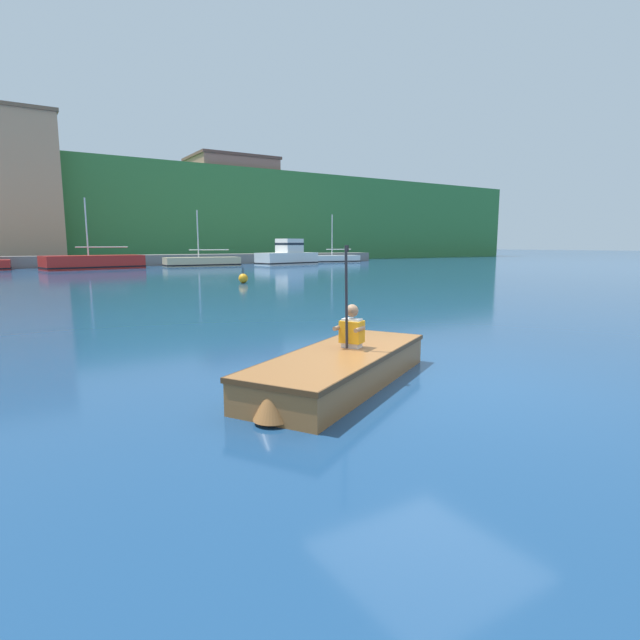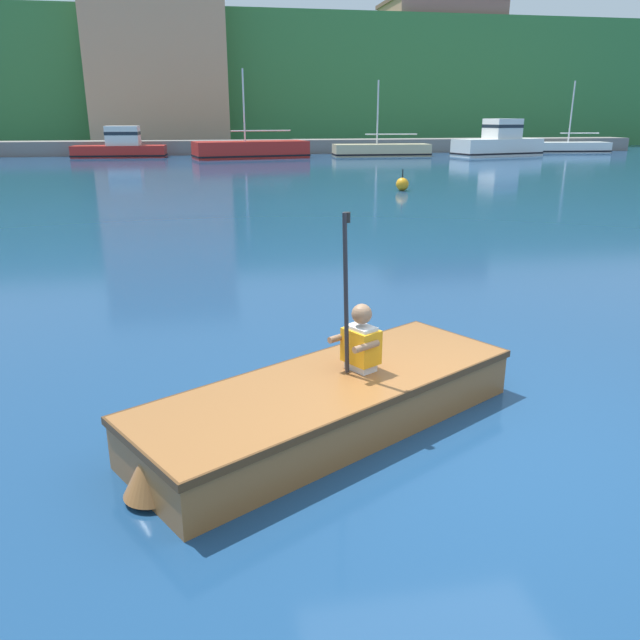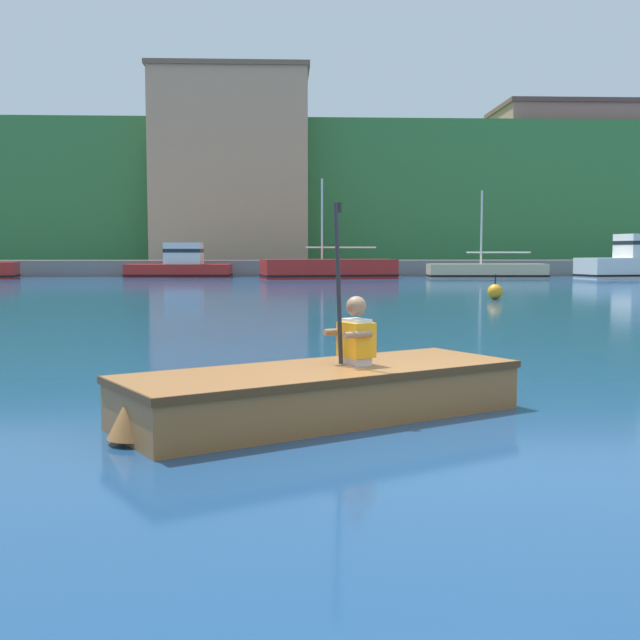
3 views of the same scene
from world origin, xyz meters
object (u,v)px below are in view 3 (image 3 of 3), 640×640
Objects in this scene: moored_boat_dock_west_end at (328,269)px; moored_boat_dock_east_inner at (180,266)px; channel_buoy at (495,292)px; moored_boat_dock_east_end at (635,263)px; person_paddler at (355,333)px; rowboat_foreground at (318,390)px; moored_boat_dock_center_near at (487,271)px.

moored_boat_dock_east_inner is at bearing 164.12° from moored_boat_dock_west_end.
moored_boat_dock_west_end is 9.93× the size of channel_buoy.
moored_boat_dock_west_end reaches higher than moored_boat_dock_east_inner.
moored_boat_dock_east_end is at bearing 55.94° from channel_buoy.
person_paddler is 17.12m from channel_buoy.
moored_boat_dock_east_inner is 7.88× the size of channel_buoy.
rowboat_foreground is 0.58m from person_paddler.
rowboat_foreground is at bearing -106.36° from moored_boat_dock_center_near.
moored_boat_dock_east_inner reaches higher than person_paddler.
moored_boat_dock_east_end is 4.54× the size of person_paddler.
moored_boat_dock_west_end is at bearing -176.93° from moored_boat_dock_center_near.
moored_boat_dock_center_near is (8.32, 0.45, -0.12)m from moored_boat_dock_west_end.
channel_buoy is at bearing 71.30° from person_paddler.
person_paddler is (6.18, -36.69, 0.05)m from moored_boat_dock_east_inner.
channel_buoy is at bearing -124.06° from moored_boat_dock_east_end.
moored_boat_dock_east_end reaches higher than channel_buoy.
moored_boat_dock_west_end is at bearing -15.88° from moored_boat_dock_east_inner.
moored_boat_dock_east_end is at bearing -2.39° from moored_boat_dock_west_end.
moored_boat_dock_center_near reaches higher than person_paddler.
moored_boat_dock_east_end is (7.40, -1.10, 0.44)m from moored_boat_dock_center_near.
person_paddler is at bearing 30.06° from rowboat_foreground.
moored_boat_dock_center_near is 36.57m from rowboat_foreground.
person_paddler reaches higher than rowboat_foreground.
rowboat_foreground is 17.40m from channel_buoy.
moored_boat_dock_west_end is 15.74m from moored_boat_dock_east_end.
channel_buoy is at bearing -103.51° from moored_boat_dock_center_near.
moored_boat_dock_center_near is 1.09× the size of moored_boat_dock_east_inner.
rowboat_foreground is (-17.70, -33.99, -0.56)m from moored_boat_dock_east_end.
rowboat_foreground is 4.85× the size of channel_buoy.
moored_boat_dock_east_end reaches higher than rowboat_foreground.
moored_boat_dock_east_inner is at bearing 99.03° from rowboat_foreground.
moored_boat_dock_west_end reaches higher than moored_boat_dock_east_end.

